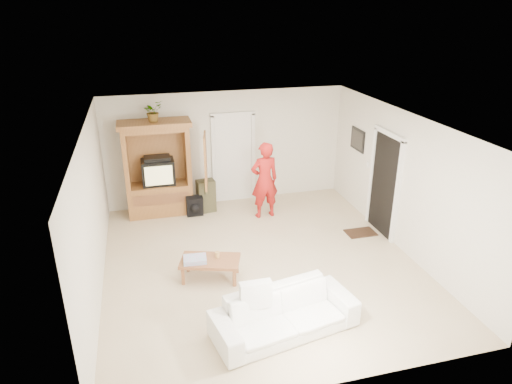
# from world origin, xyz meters

# --- Properties ---
(floor) EXTENTS (6.00, 6.00, 0.00)m
(floor) POSITION_xyz_m (0.00, 0.00, 0.00)
(floor) COLOR tan
(floor) RESTS_ON ground
(ceiling) EXTENTS (6.00, 6.00, 0.00)m
(ceiling) POSITION_xyz_m (0.00, 0.00, 2.60)
(ceiling) COLOR white
(ceiling) RESTS_ON floor
(wall_back) EXTENTS (5.50, 0.00, 5.50)m
(wall_back) POSITION_xyz_m (0.00, 3.00, 1.30)
(wall_back) COLOR silver
(wall_back) RESTS_ON floor
(wall_front) EXTENTS (5.50, 0.00, 5.50)m
(wall_front) POSITION_xyz_m (0.00, -3.00, 1.30)
(wall_front) COLOR silver
(wall_front) RESTS_ON floor
(wall_left) EXTENTS (0.00, 6.00, 6.00)m
(wall_left) POSITION_xyz_m (-2.75, 0.00, 1.30)
(wall_left) COLOR silver
(wall_left) RESTS_ON floor
(wall_right) EXTENTS (0.00, 6.00, 6.00)m
(wall_right) POSITION_xyz_m (2.75, 0.00, 1.30)
(wall_right) COLOR silver
(wall_right) RESTS_ON floor
(armoire) EXTENTS (1.82, 1.14, 2.10)m
(armoire) POSITION_xyz_m (-1.58, 2.66, 0.91)
(armoire) COLOR brown
(armoire) RESTS_ON floor
(door_back) EXTENTS (0.85, 0.05, 2.04)m
(door_back) POSITION_xyz_m (0.15, 2.97, 1.02)
(door_back) COLOR white
(door_back) RESTS_ON floor
(doorway_right) EXTENTS (0.05, 0.90, 2.04)m
(doorway_right) POSITION_xyz_m (2.73, 0.60, 1.02)
(doorway_right) COLOR black
(doorway_right) RESTS_ON floor
(framed_picture) EXTENTS (0.03, 0.60, 0.48)m
(framed_picture) POSITION_xyz_m (2.73, 1.90, 1.60)
(framed_picture) COLOR black
(framed_picture) RESTS_ON wall_right
(doormat) EXTENTS (0.60, 0.40, 0.02)m
(doormat) POSITION_xyz_m (2.30, 0.60, 0.01)
(doormat) COLOR #382316
(doormat) RESTS_ON floor
(plant) EXTENTS (0.51, 0.51, 0.43)m
(plant) POSITION_xyz_m (-1.60, 2.63, 2.31)
(plant) COLOR #4C7238
(plant) RESTS_ON armoire
(man) EXTENTS (0.66, 0.47, 1.70)m
(man) POSITION_xyz_m (0.60, 1.90, 0.85)
(man) COLOR #AD1917
(man) RESTS_ON floor
(sofa) EXTENTS (2.20, 1.20, 0.61)m
(sofa) POSITION_xyz_m (-0.15, -1.89, 0.30)
(sofa) COLOR white
(sofa) RESTS_ON floor
(coffee_table) EXTENTS (1.11, 0.82, 0.37)m
(coffee_table) POSITION_xyz_m (-0.96, -0.27, 0.32)
(coffee_table) COLOR brown
(coffee_table) RESTS_ON floor
(towel) EXTENTS (0.40, 0.31, 0.08)m
(towel) POSITION_xyz_m (-1.21, -0.27, 0.41)
(towel) COLOR #E54CA3
(towel) RESTS_ON coffee_table
(candle) EXTENTS (0.08, 0.08, 0.10)m
(candle) POSITION_xyz_m (-0.82, -0.22, 0.42)
(candle) COLOR tan
(candle) RESTS_ON coffee_table
(backpack_black) EXTENTS (0.36, 0.22, 0.45)m
(backpack_black) POSITION_xyz_m (-0.89, 2.31, 0.22)
(backpack_black) COLOR black
(backpack_black) RESTS_ON floor
(backpack_olive) EXTENTS (0.42, 0.34, 0.74)m
(backpack_olive) POSITION_xyz_m (-0.60, 2.49, 0.37)
(backpack_olive) COLOR #47442B
(backpack_olive) RESTS_ON floor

